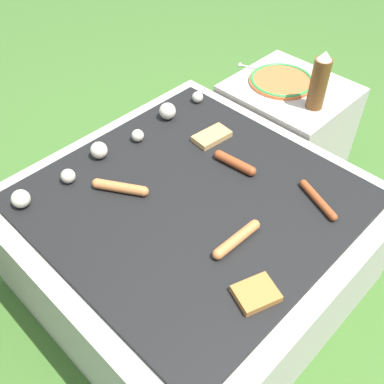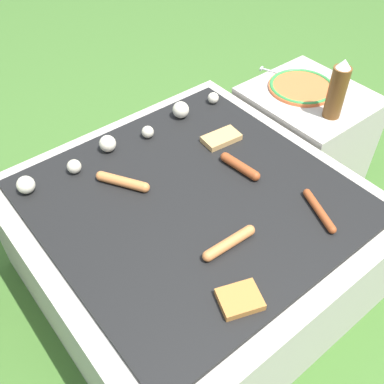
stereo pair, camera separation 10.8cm
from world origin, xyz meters
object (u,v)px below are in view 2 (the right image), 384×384
(sausage_front_center, at_px, (240,166))
(plate_colorful, at_px, (302,87))
(fork_utensil, at_px, (282,74))
(condiment_bottle, at_px, (337,90))

(sausage_front_center, distance_m, plate_colorful, 0.54)
(sausage_front_center, bearing_deg, fork_utensil, 30.64)
(plate_colorful, height_order, fork_utensil, plate_colorful)
(sausage_front_center, relative_size, condiment_bottle, 0.70)
(sausage_front_center, relative_size, plate_colorful, 0.60)
(sausage_front_center, height_order, fork_utensil, sausage_front_center)
(fork_utensil, bearing_deg, condiment_bottle, -103.14)
(sausage_front_center, xyz_separation_m, fork_utensil, (0.53, 0.31, -0.01))
(condiment_bottle, bearing_deg, plate_colorful, 74.14)
(condiment_bottle, distance_m, fork_utensil, 0.33)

